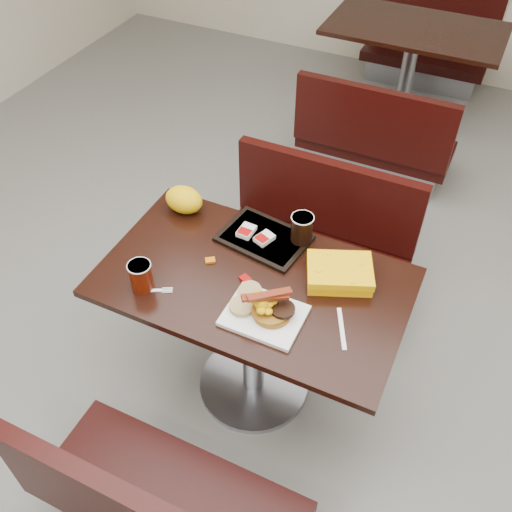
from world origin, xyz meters
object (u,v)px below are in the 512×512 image
at_px(bench_near_s, 170,483).
at_px(knife, 342,328).
at_px(table_near, 254,338).
at_px(bench_near_n, 312,241).
at_px(fork, 149,291).
at_px(hashbrown_sleeve_left, 246,231).
at_px(bench_far_n, 428,41).
at_px(tray, 264,238).
at_px(bench_far_s, 378,126).
at_px(coffee_cup_far, 302,228).
at_px(table_far, 406,77).
at_px(pancake_stack, 272,312).
at_px(clamshell, 339,273).
at_px(coffee_cup_near, 141,276).
at_px(hashbrown_sleeve_right, 264,238).
at_px(paper_bag, 184,200).
at_px(platter, 264,316).

bearing_deg(bench_near_s, knife, 57.67).
relative_size(table_near, bench_near_n, 1.20).
height_order(bench_near_n, fork, fork).
height_order(bench_near_n, hashbrown_sleeve_left, hashbrown_sleeve_left).
xyz_separation_m(bench_near_s, knife, (0.39, 0.62, 0.39)).
bearing_deg(bench_near_s, bench_far_n, 90.00).
height_order(fork, tray, tray).
xyz_separation_m(table_near, hashbrown_sleeve_left, (-0.13, 0.21, 0.40)).
xyz_separation_m(bench_far_s, hashbrown_sleeve_left, (-0.13, -1.69, 0.42)).
xyz_separation_m(tray, coffee_cup_far, (0.14, 0.05, 0.07)).
bearing_deg(table_near, knife, -11.77).
relative_size(table_far, bench_far_s, 1.20).
xyz_separation_m(table_near, pancake_stack, (0.14, -0.14, 0.41)).
xyz_separation_m(bench_far_s, clamshell, (0.30, -1.76, 0.42)).
bearing_deg(pancake_stack, coffee_cup_near, -171.77).
bearing_deg(bench_near_n, clamshell, -61.60).
bearing_deg(bench_near_n, table_far, 90.00).
relative_size(bench_near_n, tray, 2.83).
bearing_deg(pancake_stack, hashbrown_sleeve_left, 127.89).
xyz_separation_m(bench_near_n, clamshell, (0.30, -0.56, 0.42)).
distance_m(pancake_stack, clamshell, 0.33).
bearing_deg(tray, coffee_cup_far, 27.85).
xyz_separation_m(bench_far_n, knife, (0.39, -3.38, 0.39)).
height_order(bench_near_s, tray, tray).
bearing_deg(table_far, bench_far_n, 90.00).
relative_size(bench_near_n, hashbrown_sleeve_left, 12.33).
distance_m(bench_near_n, hashbrown_sleeve_right, 0.65).
relative_size(fork, paper_bag, 0.83).
xyz_separation_m(coffee_cup_near, coffee_cup_far, (0.46, 0.49, 0.02)).
bearing_deg(pancake_stack, tray, 118.60).
xyz_separation_m(fork, hashbrown_sleeve_right, (0.29, 0.43, 0.02)).
distance_m(fork, clamshell, 0.74).
relative_size(bench_far_s, hashbrown_sleeve_right, 12.85).
height_order(platter, coffee_cup_near, coffee_cup_near).
bearing_deg(table_far, hashbrown_sleeve_left, -93.21).
bearing_deg(coffee_cup_near, clamshell, 28.25).
relative_size(platter, coffee_cup_far, 2.34).
distance_m(bench_far_n, hashbrown_sleeve_left, 3.12).
relative_size(fork, hashbrown_sleeve_left, 1.76).
bearing_deg(hashbrown_sleeve_right, paper_bag, -164.86).
height_order(table_far, fork, fork).
height_order(table_far, paper_bag, paper_bag).
distance_m(platter, knife, 0.28).
height_order(bench_near_n, pancake_stack, pancake_stack).
height_order(bench_far_n, hashbrown_sleeve_left, hashbrown_sleeve_left).
xyz_separation_m(coffee_cup_near, knife, (0.76, 0.13, -0.06)).
height_order(table_far, coffee_cup_near, coffee_cup_near).
distance_m(platter, coffee_cup_near, 0.49).
height_order(bench_far_s, clamshell, clamshell).
xyz_separation_m(table_far, knife, (0.39, -2.68, 0.38)).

